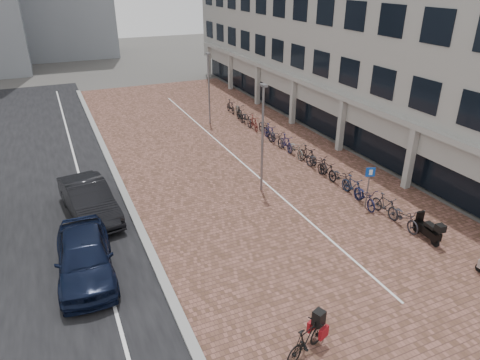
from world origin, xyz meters
name	(u,v)px	position (x,y,z in m)	size (l,w,h in m)	color
ground	(303,271)	(0.00, 0.00, 0.00)	(140.00, 140.00, 0.00)	#474442
plaza_brick	(230,155)	(2.00, 12.00, 0.01)	(14.50, 42.00, 0.04)	brown
street_asphalt	(42,187)	(-9.00, 12.00, 0.01)	(8.00, 50.00, 0.03)	black
curb	(115,174)	(-5.10, 12.00, 0.07)	(0.35, 42.00, 0.14)	gray
lane_line	(81,180)	(-7.00, 12.00, 0.02)	(0.12, 44.00, 0.00)	white
parking_line	(233,155)	(2.20, 12.00, 0.04)	(0.10, 30.00, 0.00)	white
office_building	(348,3)	(12.97, 16.00, 8.44)	(8.40, 40.00, 15.00)	#9B9B96
car_navy	(85,256)	(-7.63, 3.17, 0.86)	(2.03, 5.04, 1.72)	black
car_dark	(89,200)	(-6.93, 7.77, 0.85)	(1.79, 5.13, 1.69)	black
hero_bike	(307,339)	(-2.06, -3.47, 0.57)	(1.89, 1.13, 1.29)	black
scooter_mid	(428,228)	(6.00, -0.24, 0.55)	(0.50, 1.61, 1.11)	black
parking_sign	(369,182)	(5.42, 3.08, 1.42)	(0.44, 0.19, 2.17)	slate
lamp_near	(262,141)	(1.62, 6.87, 2.79)	(0.12, 0.12, 5.59)	gray
lamp_far	(209,90)	(3.10, 18.55, 2.60)	(0.12, 0.12, 5.21)	slate
bike_row	(292,146)	(5.67, 10.65, 0.52)	(1.41, 21.43, 1.05)	#232228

